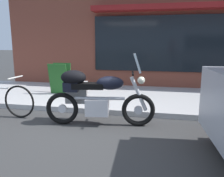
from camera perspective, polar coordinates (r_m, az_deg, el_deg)
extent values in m
plane|color=#353535|center=(4.36, -8.66, -10.28)|extent=(80.00, 80.00, 0.00)
torus|color=black|center=(4.48, 6.50, -5.29)|extent=(0.65, 0.18, 0.64)
cylinder|color=silver|center=(4.48, 6.50, -5.29)|extent=(0.17, 0.08, 0.16)
torus|color=black|center=(4.65, -12.18, -4.85)|extent=(0.65, 0.18, 0.64)
cylinder|color=silver|center=(4.65, -12.18, -4.85)|extent=(0.17, 0.08, 0.16)
cube|color=silver|center=(4.50, -3.66, -4.51)|extent=(0.48, 0.36, 0.32)
cylinder|color=silver|center=(4.45, -3.05, -2.42)|extent=(0.97, 0.19, 0.06)
ellipsoid|color=black|center=(4.37, -0.48, 1.36)|extent=(0.55, 0.35, 0.26)
cube|color=black|center=(4.43, -5.91, 0.66)|extent=(0.63, 0.32, 0.11)
cube|color=black|center=(4.50, -10.04, 0.45)|extent=(0.31, 0.26, 0.18)
cylinder|color=silver|center=(4.40, 6.60, -1.30)|extent=(0.35, 0.12, 0.67)
cylinder|color=black|center=(4.33, 5.13, 3.90)|extent=(0.12, 0.62, 0.04)
cube|color=silver|center=(4.31, 6.24, 6.26)|extent=(0.19, 0.34, 0.35)
sphere|color=#EAEACC|center=(4.35, 7.20, 2.04)|extent=(0.14, 0.14, 0.14)
cube|color=#AEAEAE|center=(4.75, -8.70, -0.91)|extent=(0.46, 0.26, 0.44)
cube|color=black|center=(4.85, -8.26, -0.64)|extent=(0.37, 0.07, 0.03)
ellipsoid|color=black|center=(4.46, -9.50, 2.72)|extent=(0.52, 0.38, 0.28)
torus|color=black|center=(5.31, -21.89, -3.03)|extent=(0.71, 0.06, 0.71)
cylinder|color=silver|center=(5.25, -22.75, 2.53)|extent=(0.04, 0.48, 0.03)
cube|color=#1E511E|center=(6.80, -13.13, 2.30)|extent=(0.55, 0.18, 0.88)
cube|color=#1E511E|center=(7.00, -12.38, 2.58)|extent=(0.55, 0.18, 0.88)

